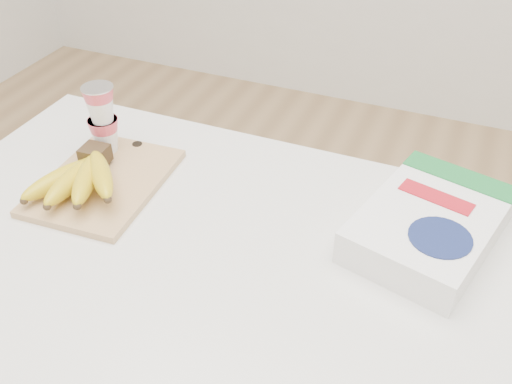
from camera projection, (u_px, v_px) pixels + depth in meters
table at (208, 383)px, 1.16m from camera, size 1.03×0.69×0.77m
cutting_board at (104, 182)px, 1.05m from camera, size 0.22×0.28×0.01m
bananas at (81, 176)px, 1.01m from camera, size 0.18×0.19×0.07m
yogurt_stack at (102, 117)px, 1.07m from camera, size 0.06×0.06×0.14m
cereal_box at (430, 224)px, 0.92m from camera, size 0.25×0.32×0.06m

